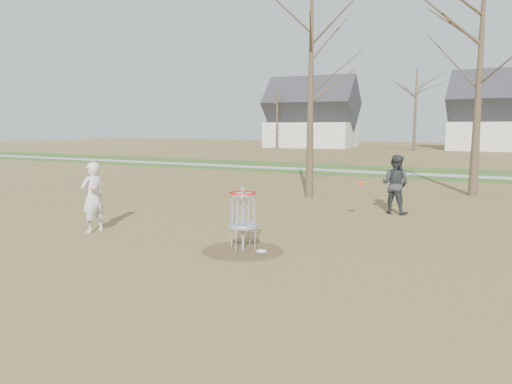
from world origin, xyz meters
TOP-DOWN VIEW (x-y plane):
  - ground at (0.00, 0.00)m, footprint 160.00×160.00m
  - green_band at (0.00, 21.00)m, footprint 160.00×8.00m
  - footpath at (0.00, 20.00)m, footprint 160.00×1.50m
  - dirt_circle at (0.00, 0.00)m, footprint 1.80×1.80m
  - player_standing at (-4.39, -0.12)m, footprint 0.52×0.72m
  - player_throwing at (1.76, 6.39)m, footprint 1.00×0.84m
  - disc_grounded at (0.39, 0.13)m, footprint 0.22×0.22m
  - discs_in_play at (-1.36, 2.25)m, footprint 5.62×5.08m
  - disc_golf_basket at (0.00, 0.00)m, footprint 0.64×0.64m
  - bare_trees at (1.78, 35.79)m, footprint 52.62×44.98m

SIDE VIEW (x-z plane):
  - ground at x=0.00m, z-range 0.00..0.00m
  - green_band at x=0.00m, z-range 0.00..0.01m
  - dirt_circle at x=0.00m, z-range 0.00..0.01m
  - footpath at x=0.00m, z-range 0.01..0.02m
  - disc_grounded at x=0.39m, z-range 0.01..0.03m
  - player_standing at x=-4.39m, z-range 0.00..1.82m
  - disc_golf_basket at x=0.00m, z-range 0.24..1.59m
  - player_throwing at x=1.76m, z-range 0.00..1.84m
  - discs_in_play at x=-1.36m, z-range 1.08..1.18m
  - bare_trees at x=1.78m, z-range 0.85..9.85m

